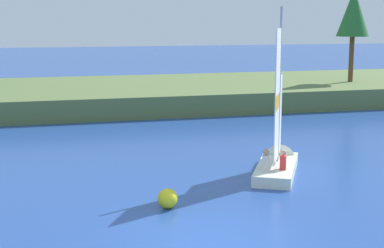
{
  "coord_description": "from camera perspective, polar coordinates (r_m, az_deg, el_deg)",
  "views": [
    {
      "loc": [
        -3.83,
        -12.77,
        5.27
      ],
      "look_at": [
        2.01,
        9.06,
        1.2
      ],
      "focal_mm": 54.89,
      "sensor_mm": 36.0,
      "label": 1
    }
  ],
  "objects": [
    {
      "name": "shore_bank",
      "position": [
        36.8,
        -8.89,
        2.8
      ],
      "size": [
        80.0,
        12.45,
        1.2
      ],
      "primitive_type": "cube",
      "color": "#5B703D",
      "rests_on": "ground"
    },
    {
      "name": "shoreline_tree_midright",
      "position": [
        39.64,
        15.41,
        10.33
      ],
      "size": [
        2.08,
        2.08,
        6.0
      ],
      "color": "brown",
      "rests_on": "shore_bank"
    },
    {
      "name": "ground_plane",
      "position": [
        14.34,
        1.64,
        -11.36
      ],
      "size": [
        200.0,
        200.0,
        0.0
      ],
      "primitive_type": "plane",
      "color": "#234793"
    },
    {
      "name": "sailboat",
      "position": [
        20.95,
        8.38,
        -3.24
      ],
      "size": [
        3.04,
        4.29,
        6.04
      ],
      "rotation": [
        0.0,
        0.0,
        1.08
      ],
      "color": "silver",
      "rests_on": "ground"
    },
    {
      "name": "channel_buoy",
      "position": [
        16.63,
        -2.38,
        -7.24
      ],
      "size": [
        0.57,
        0.57,
        0.57
      ],
      "primitive_type": "sphere",
      "color": "yellow",
      "rests_on": "ground"
    }
  ]
}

